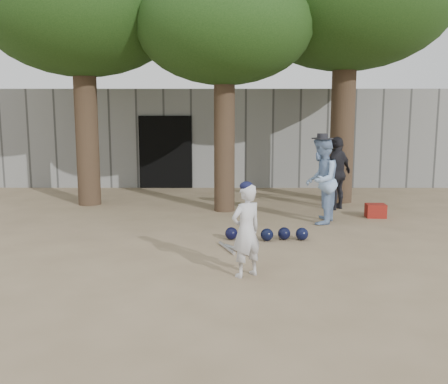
{
  "coord_description": "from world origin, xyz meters",
  "views": [
    {
      "loc": [
        0.62,
        -7.38,
        2.28
      ],
      "look_at": [
        0.6,
        1.0,
        0.95
      ],
      "focal_mm": 40.0,
      "sensor_mm": 36.0,
      "label": 1
    }
  ],
  "objects_px": {
    "boy_player": "(246,231)",
    "spectator_blue": "(321,181)",
    "red_bag": "(376,211)",
    "spectator_dark": "(337,173)"
  },
  "relations": [
    {
      "from": "spectator_dark",
      "to": "red_bag",
      "type": "bearing_deg",
      "value": 79.02
    },
    {
      "from": "boy_player",
      "to": "spectator_dark",
      "type": "height_order",
      "value": "spectator_dark"
    },
    {
      "from": "boy_player",
      "to": "red_bag",
      "type": "relative_size",
      "value": 3.13
    },
    {
      "from": "spectator_blue",
      "to": "spectator_dark",
      "type": "height_order",
      "value": "spectator_blue"
    },
    {
      "from": "boy_player",
      "to": "spectator_blue",
      "type": "xyz_separation_m",
      "value": [
        1.69,
        3.43,
        0.24
      ]
    },
    {
      "from": "spectator_blue",
      "to": "red_bag",
      "type": "relative_size",
      "value": 4.28
    },
    {
      "from": "boy_player",
      "to": "spectator_dark",
      "type": "bearing_deg",
      "value": -149.99
    },
    {
      "from": "boy_player",
      "to": "spectator_blue",
      "type": "relative_size",
      "value": 0.73
    },
    {
      "from": "red_bag",
      "to": "spectator_blue",
      "type": "bearing_deg",
      "value": -156.25
    },
    {
      "from": "spectator_blue",
      "to": "red_bag",
      "type": "bearing_deg",
      "value": 134.33
    }
  ]
}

